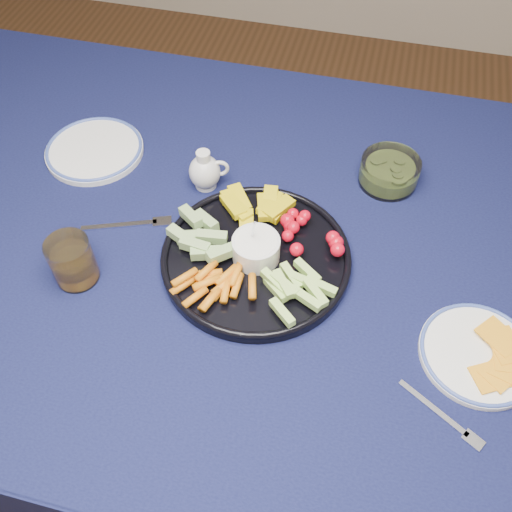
% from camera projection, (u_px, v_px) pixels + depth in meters
% --- Properties ---
extents(dining_table, '(1.67, 1.07, 0.75)m').
position_uv_depth(dining_table, '(220.00, 258.00, 1.15)').
color(dining_table, '#472917').
rests_on(dining_table, ground).
extents(crudite_platter, '(0.34, 0.34, 0.11)m').
position_uv_depth(crudite_platter, '(255.00, 255.00, 1.02)').
color(crudite_platter, black).
rests_on(crudite_platter, dining_table).
extents(creamer_pitcher, '(0.08, 0.06, 0.09)m').
position_uv_depth(creamer_pitcher, '(205.00, 171.00, 1.12)').
color(creamer_pitcher, silver).
rests_on(creamer_pitcher, dining_table).
extents(pickle_bowl, '(0.12, 0.12, 0.06)m').
position_uv_depth(pickle_bowl, '(389.00, 172.00, 1.14)').
color(pickle_bowl, silver).
rests_on(pickle_bowl, dining_table).
extents(cheese_plate, '(0.19, 0.19, 0.02)m').
position_uv_depth(cheese_plate, '(479.00, 353.00, 0.91)').
color(cheese_plate, white).
rests_on(cheese_plate, dining_table).
extents(juice_tumbler, '(0.08, 0.08, 0.09)m').
position_uv_depth(juice_tumbler, '(73.00, 263.00, 0.98)').
color(juice_tumbler, silver).
rests_on(juice_tumbler, dining_table).
extents(fork_left, '(0.17, 0.08, 0.00)m').
position_uv_depth(fork_left, '(134.00, 224.00, 1.08)').
color(fork_left, silver).
rests_on(fork_left, dining_table).
extents(fork_right, '(0.13, 0.09, 0.00)m').
position_uv_depth(fork_right, '(447.00, 419.00, 0.85)').
color(fork_right, silver).
rests_on(fork_right, dining_table).
extents(side_plate_extra, '(0.20, 0.20, 0.02)m').
position_uv_depth(side_plate_extra, '(94.00, 150.00, 1.20)').
color(side_plate_extra, white).
rests_on(side_plate_extra, dining_table).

